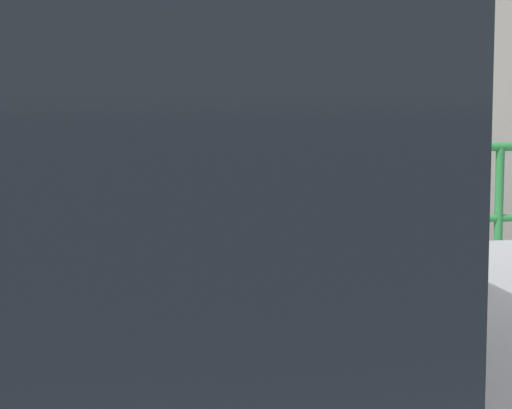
{
  "coord_description": "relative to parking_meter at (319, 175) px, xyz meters",
  "views": [
    {
      "loc": [
        -0.94,
        -3.37,
        1.61
      ],
      "look_at": [
        -0.21,
        0.45,
        1.18
      ],
      "focal_mm": 72.05,
      "sensor_mm": 36.0,
      "label": 1
    }
  ],
  "objects": [
    {
      "name": "backdrop_wall",
      "position": [
        -0.04,
        4.96,
        0.59
      ],
      "size": [
        32.0,
        0.5,
        3.75
      ],
      "primitive_type": "cube",
      "color": "gray",
      "rests_on": "ground"
    },
    {
      "name": "background_railing",
      "position": [
        -0.04,
        2.69,
        -0.34
      ],
      "size": [
        24.06,
        0.06,
        1.12
      ],
      "color": "#1E602D",
      "rests_on": "sidewalk_curb"
    },
    {
      "name": "pedestrian_at_meter",
      "position": [
        -0.58,
        0.09,
        -0.17
      ],
      "size": [
        0.63,
        0.58,
        1.7
      ],
      "rotation": [
        0.0,
        0.0,
        -0.02
      ],
      "color": "slate",
      "rests_on": "sidewalk_curb"
    },
    {
      "name": "sidewalk_curb",
      "position": [
        -0.04,
        1.16,
        -1.21
      ],
      "size": [
        36.0,
        3.26,
        0.15
      ],
      "primitive_type": "cube",
      "color": "#9E9B93",
      "rests_on": "ground"
    },
    {
      "name": "parking_meter",
      "position": [
        0.0,
        0.0,
        0.0
      ],
      "size": [
        0.17,
        0.18,
        1.59
      ],
      "rotation": [
        0.0,
        0.0,
        3.21
      ],
      "color": "slate",
      "rests_on": "sidewalk_curb"
    }
  ]
}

